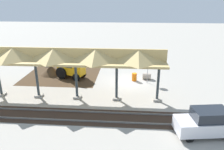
% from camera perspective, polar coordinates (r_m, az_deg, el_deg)
% --- Properties ---
extents(ground_plane, '(120.00, 120.00, 0.00)m').
position_cam_1_polar(ground_plane, '(25.01, 4.54, -1.85)').
color(ground_plane, '#9E998E').
extents(dirt_work_zone, '(8.87, 7.00, 0.01)m').
position_cam_1_polar(dirt_work_zone, '(27.57, -13.03, -0.22)').
color(dirt_work_zone, '#42301E').
rests_on(dirt_work_zone, ground).
extents(platform_canopy, '(23.98, 3.20, 4.90)m').
position_cam_1_polar(platform_canopy, '(21.25, -19.73, 4.93)').
color(platform_canopy, '#9E998E').
rests_on(platform_canopy, ground).
extents(rail_tracks, '(60.00, 2.58, 0.15)m').
position_cam_1_polar(rail_tracks, '(17.83, 4.49, -11.26)').
color(rail_tracks, slate).
rests_on(rail_tracks, ground).
extents(stop_sign, '(0.67, 0.40, 2.49)m').
position_cam_1_polar(stop_sign, '(24.52, 9.33, 1.96)').
color(stop_sign, gray).
rests_on(stop_sign, ground).
extents(backhoe, '(5.35, 2.94, 2.82)m').
position_cam_1_polar(backhoe, '(26.35, -10.86, 1.90)').
color(backhoe, orange).
rests_on(backhoe, ground).
extents(dirt_mound, '(5.46, 5.46, 2.06)m').
position_cam_1_polar(dirt_mound, '(28.51, -15.46, 0.24)').
color(dirt_mound, '#42301E').
rests_on(dirt_mound, ground).
extents(concrete_pipe, '(1.04, 0.87, 0.73)m').
position_cam_1_polar(concrete_pipe, '(26.04, 9.07, -0.30)').
color(concrete_pipe, '#9E9384').
rests_on(concrete_pipe, ground).
extents(distant_parked_car, '(4.40, 2.31, 1.98)m').
position_cam_1_polar(distant_parked_car, '(16.82, 23.56, -11.32)').
color(distant_parked_car, silver).
rests_on(distant_parked_car, ground).
extents(traffic_barrel, '(0.56, 0.56, 0.90)m').
position_cam_1_polar(traffic_barrel, '(25.33, 5.85, -0.52)').
color(traffic_barrel, orange).
rests_on(traffic_barrel, ground).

